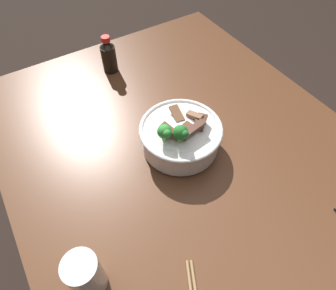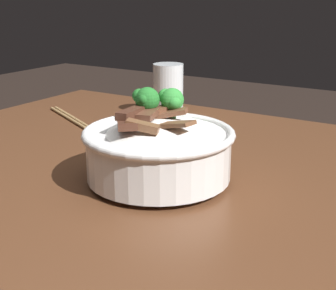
{
  "view_description": "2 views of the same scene",
  "coord_description": "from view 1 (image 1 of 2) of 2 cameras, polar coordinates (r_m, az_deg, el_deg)",
  "views": [
    {
      "loc": [
        0.43,
        -0.31,
        1.48
      ],
      "look_at": [
        0.0,
        -0.05,
        0.83
      ],
      "focal_mm": 31.56,
      "sensor_mm": 36.0,
      "label": 1
    },
    {
      "loc": [
        -0.36,
        0.55,
        1.09
      ],
      "look_at": [
        0.01,
        -0.03,
        0.87
      ],
      "focal_mm": 51.18,
      "sensor_mm": 36.0,
      "label": 2
    }
  ],
  "objects": [
    {
      "name": "ground",
      "position": [
        1.57,
        1.42,
        -18.37
      ],
      "size": [
        10.0,
        10.0,
        0.0
      ],
      "primitive_type": "plane",
      "color": "black"
    },
    {
      "name": "dining_table",
      "position": [
        0.94,
        2.26,
        -3.72
      ],
      "size": [
        1.17,
        0.96,
        0.81
      ],
      "color": "#56331E",
      "rests_on": "ground"
    },
    {
      "name": "soy_sauce_bottle",
      "position": [
        1.08,
        -11.38,
        16.49
      ],
      "size": [
        0.05,
        0.05,
        0.13
      ],
      "color": "black",
      "rests_on": "dining_table"
    },
    {
      "name": "rice_bowl",
      "position": [
        0.8,
        2.42,
        2.06
      ],
      "size": [
        0.23,
        0.23,
        0.14
      ],
      "color": "white",
      "rests_on": "dining_table"
    },
    {
      "name": "drinking_glass",
      "position": [
        0.65,
        -15.54,
        -23.13
      ],
      "size": [
        0.07,
        0.07,
        0.12
      ],
      "color": "white",
      "rests_on": "dining_table"
    }
  ]
}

